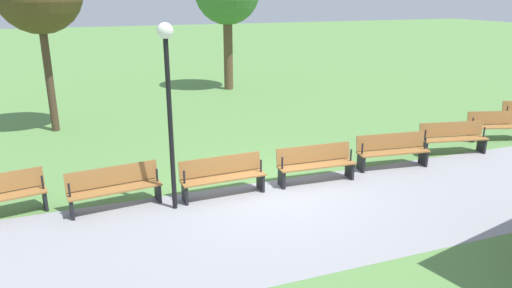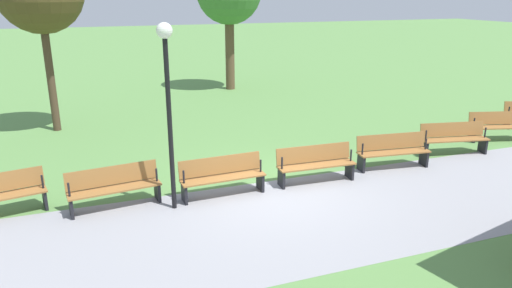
{
  "view_description": "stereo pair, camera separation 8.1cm",
  "coord_description": "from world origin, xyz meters",
  "px_view_note": "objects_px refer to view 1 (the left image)",
  "views": [
    {
      "loc": [
        3.99,
        9.56,
        4.44
      ],
      "look_at": [
        -0.0,
        -1.08,
        0.8
      ],
      "focal_mm": 33.26,
      "sensor_mm": 36.0,
      "label": 1
    },
    {
      "loc": [
        3.92,
        9.59,
        4.44
      ],
      "look_at": [
        -0.0,
        -1.08,
        0.8
      ],
      "focal_mm": 33.26,
      "sensor_mm": 36.0,
      "label": 2
    }
  ],
  "objects_px": {
    "bench_7": "(115,187)",
    "lamp_post": "(168,83)",
    "bench_4": "(392,150)",
    "bench_6": "(223,175)",
    "bench_2": "(498,125)",
    "bench_5": "(316,163)",
    "bench_3": "(453,137)"
  },
  "relations": [
    {
      "from": "bench_5",
      "to": "lamp_post",
      "type": "relative_size",
      "value": 0.5
    },
    {
      "from": "bench_4",
      "to": "bench_5",
      "type": "bearing_deg",
      "value": 11.14
    },
    {
      "from": "bench_2",
      "to": "bench_6",
      "type": "height_order",
      "value": "same"
    },
    {
      "from": "bench_6",
      "to": "lamp_post",
      "type": "height_order",
      "value": "lamp_post"
    },
    {
      "from": "lamp_post",
      "to": "bench_5",
      "type": "bearing_deg",
      "value": -175.08
    },
    {
      "from": "bench_4",
      "to": "bench_7",
      "type": "distance_m",
      "value": 7.08
    },
    {
      "from": "bench_2",
      "to": "bench_5",
      "type": "xyz_separation_m",
      "value": [
        6.99,
        1.09,
        0.0
      ]
    },
    {
      "from": "lamp_post",
      "to": "bench_2",
      "type": "bearing_deg",
      "value": -172.44
    },
    {
      "from": "bench_3",
      "to": "bench_6",
      "type": "bearing_deg",
      "value": 15.61
    },
    {
      "from": "bench_5",
      "to": "bench_6",
      "type": "xyz_separation_m",
      "value": [
        2.36,
        -0.0,
        0.0
      ]
    },
    {
      "from": "bench_4",
      "to": "bench_2",
      "type": "bearing_deg",
      "value": -162.19
    },
    {
      "from": "bench_4",
      "to": "bench_7",
      "type": "bearing_deg",
      "value": 6.7
    },
    {
      "from": "bench_2",
      "to": "bench_6",
      "type": "bearing_deg",
      "value": 22.29
    },
    {
      "from": "bench_2",
      "to": "bench_7",
      "type": "distance_m",
      "value": 11.75
    },
    {
      "from": "bench_6",
      "to": "bench_2",
      "type": "bearing_deg",
      "value": -175.57
    },
    {
      "from": "bench_3",
      "to": "lamp_post",
      "type": "relative_size",
      "value": 0.51
    },
    {
      "from": "bench_6",
      "to": "bench_7",
      "type": "relative_size",
      "value": 0.99
    },
    {
      "from": "bench_7",
      "to": "lamp_post",
      "type": "relative_size",
      "value": 0.51
    },
    {
      "from": "bench_2",
      "to": "bench_3",
      "type": "xyz_separation_m",
      "value": [
        2.3,
        0.55,
        0.0
      ]
    },
    {
      "from": "bench_3",
      "to": "bench_6",
      "type": "distance_m",
      "value": 7.08
    },
    {
      "from": "bench_5",
      "to": "bench_6",
      "type": "distance_m",
      "value": 2.36
    },
    {
      "from": "bench_7",
      "to": "lamp_post",
      "type": "xyz_separation_m",
      "value": [
        -1.18,
        0.49,
        2.25
      ]
    },
    {
      "from": "bench_2",
      "to": "bench_7",
      "type": "xyz_separation_m",
      "value": [
        11.71,
        0.91,
        0.0
      ]
    },
    {
      "from": "bench_4",
      "to": "bench_6",
      "type": "distance_m",
      "value": 4.73
    },
    {
      "from": "bench_2",
      "to": "bench_5",
      "type": "bearing_deg",
      "value": 24.52
    },
    {
      "from": "bench_2",
      "to": "lamp_post",
      "type": "xyz_separation_m",
      "value": [
        10.53,
        1.4,
        2.25
      ]
    },
    {
      "from": "bench_5",
      "to": "bench_4",
      "type": "bearing_deg",
      "value": -173.32
    },
    {
      "from": "bench_2",
      "to": "bench_5",
      "type": "height_order",
      "value": "same"
    },
    {
      "from": "bench_3",
      "to": "bench_4",
      "type": "xyz_separation_m",
      "value": [
        2.34,
        0.37,
        0.0
      ]
    },
    {
      "from": "bench_3",
      "to": "bench_7",
      "type": "height_order",
      "value": "same"
    },
    {
      "from": "bench_5",
      "to": "bench_3",
      "type": "bearing_deg",
      "value": -171.1
    },
    {
      "from": "bench_4",
      "to": "lamp_post",
      "type": "relative_size",
      "value": 0.51
    }
  ]
}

